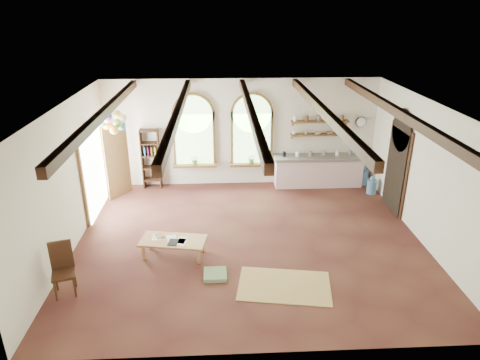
{
  "coord_description": "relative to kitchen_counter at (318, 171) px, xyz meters",
  "views": [
    {
      "loc": [
        -0.66,
        -8.71,
        5.17
      ],
      "look_at": [
        -0.19,
        0.6,
        1.3
      ],
      "focal_mm": 32.0,
      "sensor_mm": 36.0,
      "label": 1
    }
  ],
  "objects": [
    {
      "name": "floor_mat",
      "position": [
        -1.74,
        -4.98,
        -0.47
      ],
      "size": [
        1.95,
        1.39,
        0.02
      ],
      "primitive_type": "cube",
      "rotation": [
        0.0,
        0.0,
        -0.16
      ],
      "color": "tan",
      "rests_on": "floor"
    },
    {
      "name": "shelf_cup_b",
      "position": [
        -0.4,
        0.18,
        1.14
      ],
      "size": [
        0.1,
        0.1,
        0.09
      ],
      "primitive_type": "imported",
      "color": "beige",
      "rests_on": "wall_shelf_lower"
    },
    {
      "name": "water_jug_b",
      "position": [
        1.41,
        0.0,
        -0.22
      ],
      "size": [
        0.31,
        0.31,
        0.59
      ],
      "color": "#5284B0",
      "rests_on": "floor"
    },
    {
      "name": "left_doorway",
      "position": [
        -6.25,
        -1.4,
        0.67
      ],
      "size": [
        0.1,
        1.9,
        2.5
      ],
      "primitive_type": "cube",
      "color": "brown",
      "rests_on": "floor"
    },
    {
      "name": "floor",
      "position": [
        -2.3,
        -3.2,
        -0.48
      ],
      "size": [
        8.0,
        8.0,
        0.0
      ],
      "primitive_type": "plane",
      "color": "brown",
      "rests_on": "ground"
    },
    {
      "name": "wall_shelf_upper",
      "position": [
        0.0,
        0.18,
        1.47
      ],
      "size": [
        1.7,
        0.24,
        0.04
      ],
      "primitive_type": "cube",
      "color": "brown",
      "rests_on": "wall_back"
    },
    {
      "name": "table_book",
      "position": [
        -4.4,
        -3.63,
        -0.06
      ],
      "size": [
        0.26,
        0.29,
        0.02
      ],
      "primitive_type": "imported",
      "rotation": [
        0.0,
        0.0,
        0.49
      ],
      "color": "olive",
      "rests_on": "coffee_table"
    },
    {
      "name": "wall_clock",
      "position": [
        1.25,
        0.25,
        1.42
      ],
      "size": [
        0.32,
        0.04,
        0.32
      ],
      "primitive_type": "cylinder",
      "rotation": [
        1.57,
        0.0,
        0.0
      ],
      "color": "black",
      "rests_on": "wall_back"
    },
    {
      "name": "shelf_cup_a",
      "position": [
        -0.75,
        0.18,
        1.14
      ],
      "size": [
        0.12,
        0.1,
        0.1
      ],
      "primitive_type": "imported",
      "color": "white",
      "rests_on": "wall_shelf_lower"
    },
    {
      "name": "wall_shelf_lower",
      "position": [
        0.0,
        0.18,
        1.07
      ],
      "size": [
        1.7,
        0.24,
        0.04
      ],
      "primitive_type": "cube",
      "color": "brown",
      "rests_on": "wall_back"
    },
    {
      "name": "shelf_bowl_b",
      "position": [
        0.3,
        0.18,
        1.12
      ],
      "size": [
        0.2,
        0.2,
        0.06
      ],
      "primitive_type": "imported",
      "color": "#8C664C",
      "rests_on": "wall_shelf_lower"
    },
    {
      "name": "ceiling_beams",
      "position": [
        -2.3,
        -3.2,
        2.62
      ],
      "size": [
        6.2,
        6.8,
        0.18
      ],
      "primitive_type": null,
      "color": "#382112",
      "rests_on": "ceiling"
    },
    {
      "name": "coffee_table",
      "position": [
        -4.01,
        -3.77,
        -0.12
      ],
      "size": [
        1.5,
        0.88,
        0.4
      ],
      "color": "#B27751",
      "rests_on": "floor"
    },
    {
      "name": "water_jug_a",
      "position": [
        1.45,
        -0.7,
        -0.24
      ],
      "size": [
        0.28,
        0.28,
        0.54
      ],
      "color": "#5284B0",
      "rests_on": "floor"
    },
    {
      "name": "balloon_cluster",
      "position": [
        -5.71,
        -0.9,
        1.86
      ],
      "size": [
        0.81,
        0.89,
        1.15
      ],
      "color": "white",
      "rests_on": "floor"
    },
    {
      "name": "side_chair",
      "position": [
        -5.96,
        -4.98,
        -0.17
      ],
      "size": [
        0.52,
        0.52,
        1.05
      ],
      "color": "#382112",
      "rests_on": "floor"
    },
    {
      "name": "shelf_vase",
      "position": [
        0.65,
        0.18,
        1.19
      ],
      "size": [
        0.18,
        0.18,
        0.19
      ],
      "primitive_type": "imported",
      "color": "slate",
      "rests_on": "wall_shelf_lower"
    },
    {
      "name": "floor_cushion",
      "position": [
        -3.1,
        -4.58,
        -0.44
      ],
      "size": [
        0.47,
        0.47,
        0.08
      ],
      "primitive_type": "cube",
      "rotation": [
        0.0,
        0.0,
        0.02
      ],
      "color": "gray",
      "rests_on": "floor"
    },
    {
      "name": "shelf_bowl_a",
      "position": [
        -0.05,
        0.18,
        1.12
      ],
      "size": [
        0.22,
        0.22,
        0.05
      ],
      "primitive_type": "imported",
      "color": "beige",
      "rests_on": "wall_shelf_lower"
    },
    {
      "name": "potted_plant_left",
      "position": [
        -3.7,
        0.12,
        0.37
      ],
      "size": [
        0.27,
        0.23,
        0.3
      ],
      "primitive_type": "imported",
      "color": "#598C4C",
      "rests_on": "window_left"
    },
    {
      "name": "bookshelf",
      "position": [
        -5.0,
        0.12,
        0.42
      ],
      "size": [
        0.53,
        0.32,
        1.8
      ],
      "color": "#382112",
      "rests_on": "floor"
    },
    {
      "name": "potted_plant_right",
      "position": [
        -2.0,
        0.12,
        0.37
      ],
      "size": [
        0.27,
        0.23,
        0.3
      ],
      "primitive_type": "imported",
      "color": "#598C4C",
      "rests_on": "window_right"
    },
    {
      "name": "right_doorway",
      "position": [
        1.65,
        -1.7,
        0.62
      ],
      "size": [
        0.1,
        1.3,
        2.4
      ],
      "primitive_type": "cube",
      "color": "black",
      "rests_on": "floor"
    },
    {
      "name": "window_right",
      "position": [
        -2.0,
        0.23,
        1.16
      ],
      "size": [
        1.3,
        0.28,
        2.2
      ],
      "color": "brown",
      "rests_on": "floor"
    },
    {
      "name": "tablet",
      "position": [
        -4.0,
        -3.88,
        -0.07
      ],
      "size": [
        0.23,
        0.3,
        0.01
      ],
      "primitive_type": "cube",
      "rotation": [
        0.0,
        0.0,
        -0.12
      ],
      "color": "black",
      "rests_on": "coffee_table"
    },
    {
      "name": "kitchen_counter",
      "position": [
        0.0,
        0.0,
        0.0
      ],
      "size": [
        2.68,
        0.62,
        0.94
      ],
      "color": "beige",
      "rests_on": "floor"
    },
    {
      "name": "window_left",
      "position": [
        -3.7,
        0.23,
        1.16
      ],
      "size": [
        1.3,
        0.28,
        2.2
      ],
      "color": "brown",
      "rests_on": "floor"
    }
  ]
}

